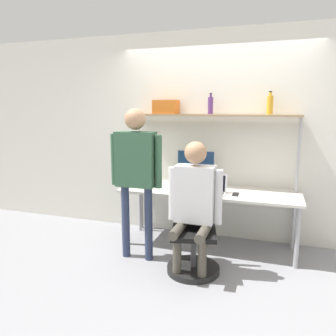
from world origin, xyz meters
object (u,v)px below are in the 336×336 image
Objects in this scene: monitor at (196,167)px; bottle_amber at (270,105)px; person_seated at (194,197)px; bottle_purple at (211,105)px; person_standing at (136,164)px; storage_box at (166,107)px; laptop at (212,188)px; cell_phone at (236,194)px; office_chair at (194,245)px.

bottle_amber reaches higher than monitor.
person_seated is (0.20, -0.91, -0.15)m from monitor.
person_seated is 1.33m from bottle_purple.
person_standing reaches higher than person_seated.
bottle_amber is (0.88, 0.03, 0.79)m from monitor.
storage_box is at bearing 175.95° from monitor.
storage_box reaches higher than monitor.
bottle_purple is at bearing 180.00° from bottle_amber.
cell_phone is (0.28, 0.00, -0.06)m from laptop.
cell_phone is at bearing 57.75° from office_chair.
monitor is 0.68m from cell_phone.
laptop is at bearing 81.96° from office_chair.
cell_phone is 0.58× the size of bottle_purple.
bottle_purple reaches higher than person_seated.
storage_box reaches higher than person_seated.
storage_box reaches higher than person_standing.
office_chair is 1.82m from storage_box.
office_chair is at bearing -55.93° from storage_box.
bottle_purple is at bearing 91.58° from office_chair.
laptop is 1.09× the size of storage_box.
person_seated is at bearing -119.70° from cell_phone.
storage_box is (-0.61, 0.90, 1.46)m from office_chair.
bottle_amber reaches higher than storage_box.
person_seated is 4.49× the size of storage_box.
bottle_purple is at bearing 50.93° from person_standing.
bottle_amber is at bearing 45.64° from cell_phone.
cell_phone is 1.13m from bottle_amber.
person_standing is at bearing -155.05° from cell_phone.
monitor is 0.54× the size of office_chair.
office_chair is (-0.08, -0.57, -0.50)m from laptop.
cell_phone is at bearing 0.31° from laptop.
storage_box is (-1.29, 0.00, -0.03)m from bottle_amber.
cell_phone is at bearing -134.36° from bottle_amber.
office_chair is 2.94× the size of storage_box.
person_standing is at bearing 169.68° from person_seated.
person_standing reaches higher than monitor.
person_standing reaches higher than office_chair.
person_seated is at bearing -78.17° from office_chair.
bottle_purple reaches higher than cell_phone.
office_chair is at bearing -77.41° from monitor.
laptop is at bearing -25.67° from storage_box.
laptop is at bearing -47.67° from monitor.
monitor is 1.91× the size of bottle_purple.
person_seated is 1.45m from storage_box.
bottle_purple is 0.83× the size of storage_box.
office_chair is (-0.36, -0.57, -0.45)m from cell_phone.
person_standing is (-1.05, -0.49, 0.38)m from cell_phone.
monitor is at bearing -178.08° from bottle_amber.
cell_phone is 0.16× the size of office_chair.
office_chair is 3.37× the size of bottle_amber.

